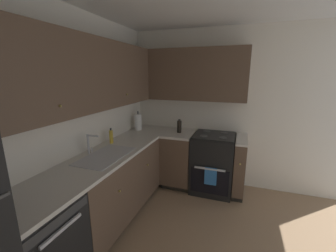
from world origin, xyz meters
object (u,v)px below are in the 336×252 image
object	(u,v)px
oven_range	(213,162)
soap_bottle	(111,136)
paper_towel_roll	(138,122)
oil_bottle	(179,126)

from	to	relation	value
oven_range	soap_bottle	world-z (taller)	soap_bottle
paper_towel_roll	soap_bottle	bearing A→B (deg)	178.48
soap_bottle	oil_bottle	size ratio (longest dim) A/B	0.97
oil_bottle	paper_towel_roll	bearing A→B (deg)	95.37
oil_bottle	soap_bottle	bearing A→B (deg)	139.05
oven_range	paper_towel_roll	bearing A→B (deg)	93.84
paper_towel_roll	oil_bottle	xyz separation A→B (m)	(0.06, -0.69, -0.03)
soap_bottle	oven_range	bearing A→B (deg)	-56.42
soap_bottle	oil_bottle	distance (m)	1.08
oven_range	paper_towel_roll	distance (m)	1.37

